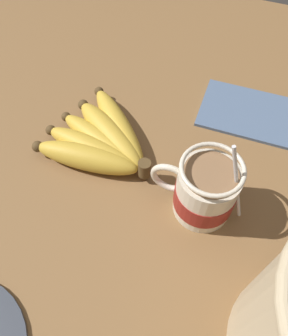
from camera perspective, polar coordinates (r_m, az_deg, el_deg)
The scene contains 4 objects.
table at distance 52.69cm, azimuth -0.57°, elevation -4.28°, with size 123.13×123.13×3.29cm.
coffee_mug at distance 46.07cm, azimuth 10.35°, elevation -4.48°, with size 13.84×8.62×15.61cm.
banana_bunch at distance 54.47cm, azimuth -7.38°, elevation 4.69°, with size 19.84×18.74×4.36cm.
napkin at distance 63.53cm, azimuth 17.89°, elevation 9.13°, with size 17.91×12.75×0.60cm.
Camera 1 is at (-9.90, 24.29, 47.35)cm, focal length 35.00 mm.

